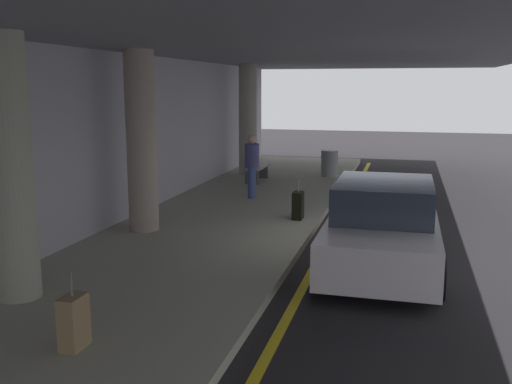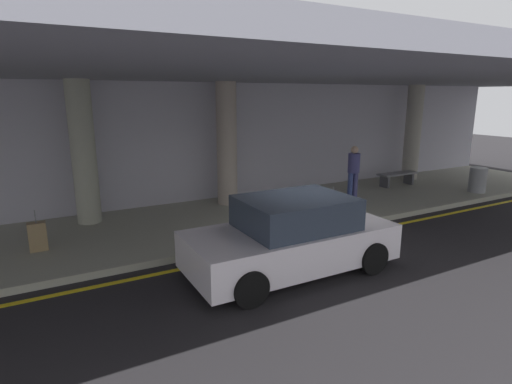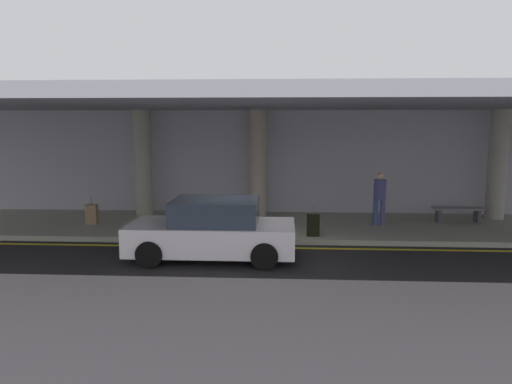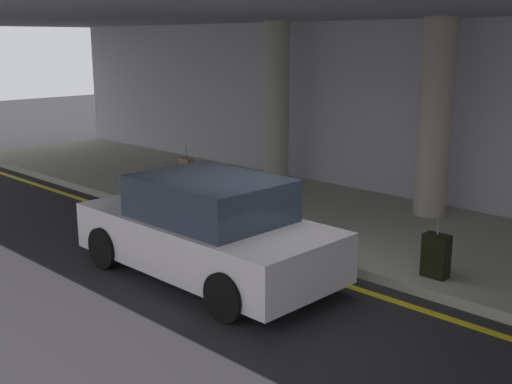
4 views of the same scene
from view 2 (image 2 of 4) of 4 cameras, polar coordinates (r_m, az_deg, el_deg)
name	(u,v)px [view 2 (image 2 of 4)]	position (r m, az deg, el deg)	size (l,w,h in m)	color
ground_plane	(312,255)	(9.12, 7.82, -8.69)	(60.00, 60.00, 0.00)	black
sidewalk	(247,216)	(11.58, -1.28, -3.36)	(26.00, 4.20, 0.15)	#A1A08D
lane_stripe_yellow	(295,245)	(9.61, 5.53, -7.44)	(26.00, 0.14, 0.01)	yellow
support_column_far_left	(84,153)	(11.29, -22.95, 5.03)	(0.61, 0.61, 3.65)	#A0A18D
support_column_left_mid	(227,144)	(12.34, -4.10, 6.66)	(0.61, 0.61, 3.65)	#A7998B
support_column_center	(413,133)	(17.25, 21.06, 7.71)	(0.61, 0.61, 3.65)	#A39E90
ceiling_overhang	(255,73)	(10.67, -0.11, 16.28)	(28.00, 13.20, 0.30)	gray
terminal_back_wall	(214,144)	(13.22, -5.84, 6.75)	(26.00, 0.30, 3.80)	#B2AFBD
car_white	(292,237)	(8.04, 5.04, -6.26)	(4.10, 1.92, 1.50)	white
traveler_with_luggage	(354,168)	(13.58, 13.49, 3.26)	(0.38, 0.38, 1.68)	#394A8B
suitcase_upright_primary	(38,237)	(9.94, -28.19, -5.50)	(0.36, 0.22, 0.90)	#90774F
suitcase_upright_secondary	(333,208)	(11.10, 10.64, -2.26)	(0.36, 0.22, 0.90)	black
bench_metal	(397,176)	(15.92, 19.13, 2.10)	(1.60, 0.50, 0.48)	slate
trash_bin_steel	(478,180)	(15.98, 28.56, 1.51)	(0.56, 0.56, 0.85)	gray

